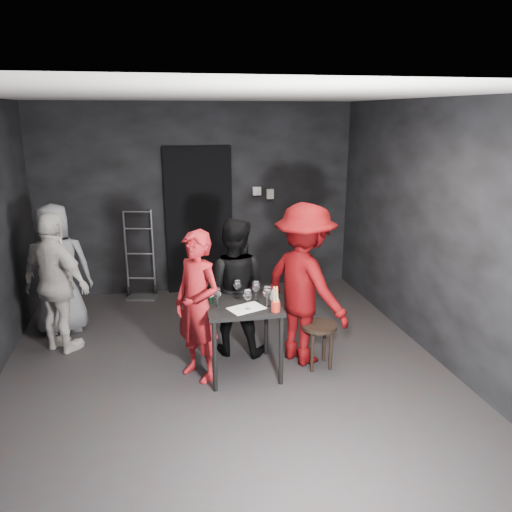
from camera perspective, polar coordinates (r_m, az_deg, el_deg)
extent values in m
cube|color=black|center=(5.31, -3.57, -12.66)|extent=(4.50, 5.00, 0.02)
cube|color=silver|center=(4.65, -4.17, 17.91)|extent=(4.50, 5.00, 0.02)
cube|color=black|center=(7.24, -6.65, 6.46)|extent=(4.50, 0.04, 2.70)
cube|color=black|center=(2.51, 4.40, -12.57)|extent=(4.50, 0.04, 2.70)
cube|color=black|center=(5.57, 19.77, 2.70)|extent=(0.04, 5.00, 2.70)
cube|color=black|center=(7.23, -6.53, 4.04)|extent=(0.95, 0.10, 2.10)
cube|color=#B7B7B2|center=(7.30, 0.08, 7.44)|extent=(0.12, 0.06, 0.12)
cube|color=#B7B7B2|center=(7.35, 1.62, 7.10)|extent=(0.10, 0.06, 0.14)
cylinder|color=#B2B2B7|center=(7.25, -14.63, 0.16)|extent=(0.03, 0.03, 1.25)
cylinder|color=#B2B2B7|center=(7.24, -11.67, 0.33)|extent=(0.03, 0.03, 1.25)
cube|color=#B2B2B7|center=(7.31, -12.86, -4.61)|extent=(0.42, 0.23, 0.03)
cylinder|color=black|center=(7.44, -14.32, -3.80)|extent=(0.04, 0.16, 0.16)
cylinder|color=black|center=(7.43, -11.44, -3.65)|extent=(0.04, 0.16, 0.16)
cube|color=black|center=(4.93, -1.60, -5.55)|extent=(0.72, 0.72, 0.04)
cylinder|color=black|center=(4.76, -4.74, -11.42)|extent=(0.04, 0.04, 0.71)
cylinder|color=black|center=(4.87, 2.89, -10.73)|extent=(0.04, 0.04, 0.71)
cylinder|color=black|center=(5.33, -5.61, -8.29)|extent=(0.04, 0.04, 0.71)
cylinder|color=black|center=(5.43, 1.18, -7.75)|extent=(0.04, 0.04, 0.71)
cylinder|color=black|center=(5.18, 7.24, -7.96)|extent=(0.36, 0.36, 0.04)
cylinder|color=black|center=(5.40, 7.81, -9.82)|extent=(0.04, 0.04, 0.41)
cylinder|color=black|center=(5.34, 5.79, -10.05)|extent=(0.04, 0.04, 0.41)
cylinder|color=black|center=(5.17, 6.45, -10.98)|extent=(0.04, 0.04, 0.41)
cylinder|color=black|center=(5.23, 8.53, -10.73)|extent=(0.04, 0.04, 0.41)
imported|color=maroon|center=(4.87, -6.70, -5.74)|extent=(0.62, 0.65, 1.50)
imported|color=black|center=(5.36, -2.56, -3.56)|extent=(0.82, 0.64, 1.50)
imported|color=#540507|center=(5.13, 5.60, -2.14)|extent=(1.09, 1.35, 1.90)
imported|color=silver|center=(5.76, -21.84, -2.69)|extent=(1.01, 0.96, 1.61)
imported|color=slate|center=(6.28, -21.76, -1.18)|extent=(0.85, 0.55, 1.62)
cube|color=white|center=(4.78, -1.10, -5.99)|extent=(0.39, 0.33, 0.00)
cylinder|color=black|center=(4.89, -5.29, -4.34)|extent=(0.07, 0.07, 0.19)
cylinder|color=black|center=(4.85, -5.33, -2.82)|extent=(0.02, 0.02, 0.08)
cylinder|color=white|center=(4.89, -5.29, -4.24)|extent=(0.07, 0.07, 0.06)
cylinder|color=#A52014|center=(4.71, 2.26, -5.78)|extent=(0.08, 0.08, 0.09)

